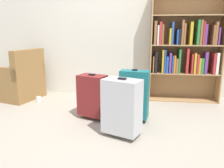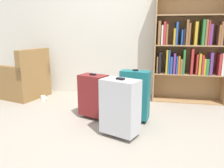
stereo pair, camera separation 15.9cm
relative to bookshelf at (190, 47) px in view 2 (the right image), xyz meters
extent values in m
plane|color=#9E9384|center=(-1.05, -1.58, -0.94)|extent=(10.20, 10.20, 0.00)
cube|color=beige|center=(-1.05, 0.22, 0.36)|extent=(5.83, 0.10, 2.60)
cube|color=#A87F51|center=(-0.57, -0.02, 0.02)|extent=(0.02, 0.33, 1.93)
cube|color=#A87F51|center=(0.01, 0.14, 0.02)|extent=(1.19, 0.02, 1.93)
cube|color=#A87F51|center=(0.01, -0.02, -0.93)|extent=(1.15, 0.31, 0.02)
cube|color=#A87F51|center=(0.01, -0.02, -0.45)|extent=(1.15, 0.31, 0.02)
cube|color=#A87F51|center=(0.01, -0.02, 0.03)|extent=(1.15, 0.31, 0.02)
cube|color=#A87F51|center=(0.01, -0.02, 0.51)|extent=(1.15, 0.31, 0.02)
cube|color=brown|center=(-0.52, -0.04, -0.30)|extent=(0.02, 0.27, 0.28)
cube|color=black|center=(-0.48, -0.07, -0.26)|extent=(0.04, 0.19, 0.36)
cube|color=gold|center=(-0.37, -0.07, -0.24)|extent=(0.03, 0.20, 0.40)
cube|color=#264C99|center=(-0.33, -0.05, -0.24)|extent=(0.03, 0.24, 0.40)
cube|color=#264C99|center=(-0.29, -0.06, -0.30)|extent=(0.04, 0.22, 0.28)
cube|color=#66337F|center=(-0.24, -0.04, -0.27)|extent=(0.04, 0.26, 0.34)
cube|color=#264C99|center=(-0.20, -0.04, -0.30)|extent=(0.02, 0.27, 0.29)
cube|color=orange|center=(-0.17, -0.03, -0.29)|extent=(0.03, 0.28, 0.30)
cube|color=brown|center=(-0.13, -0.07, -0.32)|extent=(0.04, 0.19, 0.25)
cube|color=#2D7238|center=(-0.09, -0.04, -0.24)|extent=(0.03, 0.27, 0.41)
cube|color=#B22D2D|center=(0.04, -0.08, -0.23)|extent=(0.04, 0.18, 0.42)
cube|color=#B22D2D|center=(0.12, -0.06, -0.28)|extent=(0.02, 0.21, 0.33)
cube|color=gold|center=(0.16, -0.08, -0.27)|extent=(0.04, 0.19, 0.34)
cube|color=#B22D2D|center=(0.21, -0.08, -0.28)|extent=(0.03, 0.19, 0.32)
cube|color=gold|center=(0.24, -0.08, -0.31)|extent=(0.03, 0.19, 0.26)
cube|color=#2D7238|center=(0.28, -0.07, -0.31)|extent=(0.04, 0.20, 0.26)
cube|color=#66337F|center=(0.34, -0.07, -0.26)|extent=(0.04, 0.21, 0.37)
cube|color=#B22D2D|center=(0.47, -0.05, -0.27)|extent=(0.03, 0.24, 0.34)
cube|color=silver|center=(0.52, -0.06, -0.26)|extent=(0.04, 0.23, 0.36)
cube|color=brown|center=(-0.51, -0.06, 0.23)|extent=(0.04, 0.22, 0.38)
cube|color=silver|center=(-0.47, -0.07, 0.20)|extent=(0.03, 0.20, 0.32)
cube|color=#B22D2D|center=(-0.43, -0.04, 0.23)|extent=(0.04, 0.26, 0.37)
cube|color=brown|center=(-0.39, -0.08, 0.21)|extent=(0.03, 0.18, 0.33)
cube|color=gold|center=(-0.27, -0.04, 0.17)|extent=(0.03, 0.27, 0.27)
cube|color=#264C99|center=(-0.23, -0.03, 0.22)|extent=(0.03, 0.28, 0.36)
cube|color=#264C99|center=(-0.15, -0.04, 0.17)|extent=(0.02, 0.26, 0.25)
cube|color=black|center=(-0.12, -0.04, 0.17)|extent=(0.03, 0.27, 0.26)
cube|color=brown|center=(-0.08, -0.08, 0.24)|extent=(0.03, 0.19, 0.40)
cube|color=brown|center=(-0.04, -0.07, 0.21)|extent=(0.03, 0.20, 0.35)
cube|color=gold|center=(0.06, -0.06, 0.23)|extent=(0.04, 0.23, 0.37)
cube|color=#2D7238|center=(0.17, -0.03, 0.24)|extent=(0.04, 0.27, 0.40)
cube|color=brown|center=(0.22, -0.07, 0.24)|extent=(0.03, 0.20, 0.40)
cube|color=#B22D2D|center=(0.26, -0.08, 0.23)|extent=(0.02, 0.19, 0.38)
cube|color=#66337F|center=(0.29, -0.03, 0.21)|extent=(0.04, 0.28, 0.33)
cube|color=brown|center=(0.41, -0.04, 0.20)|extent=(0.03, 0.27, 0.32)
cube|color=brown|center=(0.45, -0.08, 0.23)|extent=(0.04, 0.19, 0.37)
cube|color=#66337F|center=(0.50, -0.05, 0.18)|extent=(0.02, 0.24, 0.28)
cube|color=olive|center=(-2.96, -0.30, -0.74)|extent=(0.86, 0.86, 0.40)
cube|color=tan|center=(-2.96, -0.30, -0.50)|extent=(0.69, 0.64, 0.08)
cube|color=olive|center=(-2.68, -0.38, -0.29)|extent=(0.30, 0.71, 0.50)
cube|color=olive|center=(-2.88, -0.01, -0.43)|extent=(0.70, 0.28, 0.22)
cube|color=olive|center=(-3.04, -0.59, -0.43)|extent=(0.70, 0.28, 0.22)
cylinder|color=white|center=(-2.49, -0.48, -0.90)|extent=(0.08, 0.08, 0.10)
torus|color=white|center=(-2.43, -0.48, -0.89)|extent=(0.06, 0.01, 0.06)
cube|color=#B7BABF|center=(-0.93, -1.58, -0.58)|extent=(0.49, 0.40, 0.63)
cube|color=black|center=(-0.93, -1.58, -0.25)|extent=(0.10, 0.08, 0.02)
cylinder|color=black|center=(-1.07, -1.52, -0.92)|extent=(0.07, 0.07, 0.05)
cylinder|color=black|center=(-0.79, -1.64, -0.92)|extent=(0.07, 0.07, 0.05)
cube|color=maroon|center=(-1.39, -1.08, -0.61)|extent=(0.43, 0.35, 0.57)
cube|color=black|center=(-1.39, -1.08, -0.31)|extent=(0.10, 0.07, 0.02)
cylinder|color=black|center=(-1.51, -1.03, -0.92)|extent=(0.06, 0.06, 0.05)
cylinder|color=black|center=(-1.27, -1.12, -0.92)|extent=(0.06, 0.06, 0.05)
cube|color=#19666B|center=(-0.81, -1.09, -0.57)|extent=(0.41, 0.25, 0.65)
cube|color=black|center=(-0.81, -1.09, -0.23)|extent=(0.07, 0.05, 0.02)
cylinder|color=black|center=(-0.94, -1.07, -0.92)|extent=(0.06, 0.06, 0.05)
cylinder|color=black|center=(-0.68, -1.11, -0.92)|extent=(0.06, 0.06, 0.05)
camera|label=1|loc=(-0.71, -4.05, 0.28)|focal=36.31mm
camera|label=2|loc=(-0.55, -4.02, 0.28)|focal=36.31mm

